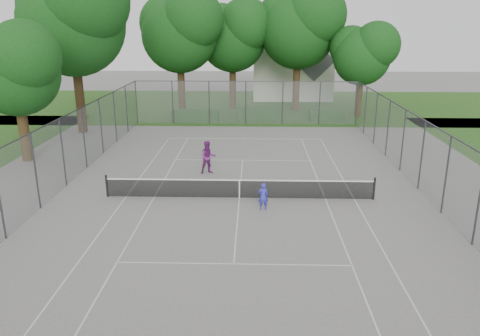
{
  "coord_description": "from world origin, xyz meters",
  "views": [
    {
      "loc": [
        0.65,
        -20.97,
        8.11
      ],
      "look_at": [
        0.0,
        1.0,
        1.2
      ],
      "focal_mm": 35.0,
      "sensor_mm": 36.0,
      "label": 1
    }
  ],
  "objects_px": {
    "house": "(292,59)",
    "girl_player": "(263,196)",
    "tennis_net": "(239,188)",
    "woman_player": "(208,157)"
  },
  "relations": [
    {
      "from": "house",
      "to": "girl_player",
      "type": "height_order",
      "value": "house"
    },
    {
      "from": "tennis_net",
      "to": "girl_player",
      "type": "xyz_separation_m",
      "value": [
        1.11,
        -1.39,
        0.12
      ]
    },
    {
      "from": "tennis_net",
      "to": "house",
      "type": "height_order",
      "value": "house"
    },
    {
      "from": "girl_player",
      "to": "woman_player",
      "type": "xyz_separation_m",
      "value": [
        -2.96,
        5.2,
        0.29
      ]
    },
    {
      "from": "house",
      "to": "girl_player",
      "type": "bearing_deg",
      "value": -96.42
    },
    {
      "from": "house",
      "to": "woman_player",
      "type": "distance_m",
      "value": 28.49
    },
    {
      "from": "woman_player",
      "to": "house",
      "type": "bearing_deg",
      "value": 58.15
    },
    {
      "from": "woman_player",
      "to": "tennis_net",
      "type": "bearing_deg",
      "value": -82.39
    },
    {
      "from": "girl_player",
      "to": "tennis_net",
      "type": "bearing_deg",
      "value": -57.31
    },
    {
      "from": "house",
      "to": "girl_player",
      "type": "distance_m",
      "value": 33.11
    }
  ]
}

